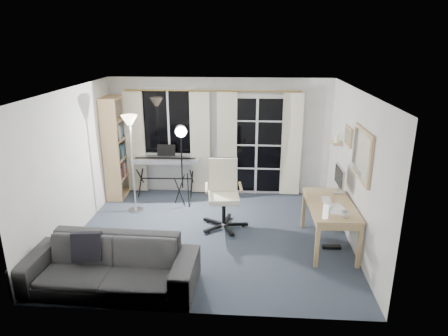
# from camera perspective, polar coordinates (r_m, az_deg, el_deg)

# --- Properties ---
(floor) EXTENTS (4.50, 4.00, 0.02)m
(floor) POSITION_cam_1_polar(r_m,az_deg,el_deg) (6.78, -1.84, -9.61)
(floor) COLOR #353E4D
(floor) RESTS_ON ground
(window) EXTENTS (1.20, 0.08, 1.40)m
(window) POSITION_cam_1_polar(r_m,az_deg,el_deg) (8.28, -7.89, 6.52)
(window) COLOR white
(window) RESTS_ON floor
(french_door) EXTENTS (1.32, 0.09, 2.11)m
(french_door) POSITION_cam_1_polar(r_m,az_deg,el_deg) (8.22, 4.66, 3.15)
(french_door) COLOR white
(french_door) RESTS_ON floor
(curtains) EXTENTS (3.60, 0.07, 2.13)m
(curtains) POSITION_cam_1_polar(r_m,az_deg,el_deg) (8.15, -1.59, 3.57)
(curtains) COLOR gold
(curtains) RESTS_ON floor
(bookshelf) EXTENTS (0.37, 0.97, 2.06)m
(bookshelf) POSITION_cam_1_polar(r_m,az_deg,el_deg) (8.44, -15.26, 2.63)
(bookshelf) COLOR tan
(bookshelf) RESTS_ON floor
(torchiere_lamp) EXTENTS (0.37, 0.37, 1.84)m
(torchiere_lamp) POSITION_cam_1_polar(r_m,az_deg,el_deg) (7.37, -13.22, 4.61)
(torchiere_lamp) COLOR #B2B2B7
(torchiere_lamp) RESTS_ON floor
(keyboard_piano) EXTENTS (1.39, 0.70, 1.00)m
(keyboard_piano) POSITION_cam_1_polar(r_m,az_deg,el_deg) (8.21, -8.32, 1.03)
(keyboard_piano) COLOR black
(keyboard_piano) RESTS_ON floor
(studio_light) EXTENTS (0.35, 0.35, 1.65)m
(studio_light) POSITION_cam_1_polar(r_m,az_deg,el_deg) (7.46, -6.15, 3.90)
(studio_light) COLOR black
(studio_light) RESTS_ON floor
(office_chair) EXTENTS (0.80, 0.81, 1.18)m
(office_chair) POSITION_cam_1_polar(r_m,az_deg,el_deg) (6.87, -0.09, -2.77)
(office_chair) COLOR black
(office_chair) RESTS_ON floor
(desk) EXTENTS (0.71, 1.36, 0.72)m
(desk) POSITION_cam_1_polar(r_m,az_deg,el_deg) (6.40, 14.97, -5.64)
(desk) COLOR tan
(desk) RESTS_ON floor
(monitor) EXTENTS (0.18, 0.52, 0.45)m
(monitor) POSITION_cam_1_polar(r_m,az_deg,el_deg) (6.72, 16.17, -1.27)
(monitor) COLOR silver
(monitor) RESTS_ON desk
(desk_clutter) EXTENTS (0.41, 0.82, 0.91)m
(desk_clutter) POSITION_cam_1_polar(r_m,az_deg,el_deg) (6.22, 14.77, -7.03)
(desk_clutter) COLOR white
(desk_clutter) RESTS_ON desk
(mug) EXTENTS (0.12, 0.10, 0.12)m
(mug) POSITION_cam_1_polar(r_m,az_deg,el_deg) (5.92, 16.92, -6.26)
(mug) COLOR silver
(mug) RESTS_ON desk
(wall_mirror) EXTENTS (0.04, 0.94, 0.74)m
(wall_mirror) POSITION_cam_1_polar(r_m,az_deg,el_deg) (6.06, 19.07, 1.84)
(wall_mirror) COLOR tan
(wall_mirror) RESTS_ON floor
(framed_print) EXTENTS (0.03, 0.42, 0.32)m
(framed_print) POSITION_cam_1_polar(r_m,az_deg,el_deg) (6.89, 17.32, 4.35)
(framed_print) COLOR tan
(framed_print) RESTS_ON floor
(wall_shelf) EXTENTS (0.16, 0.30, 0.18)m
(wall_shelf) POSITION_cam_1_polar(r_m,az_deg,el_deg) (7.39, 15.82, 3.86)
(wall_shelf) COLOR tan
(wall_shelf) RESTS_ON floor
(sofa) EXTENTS (2.29, 0.74, 0.89)m
(sofa) POSITION_cam_1_polar(r_m,az_deg,el_deg) (5.49, -16.24, -12.18)
(sofa) COLOR #2E2E30
(sofa) RESTS_ON floor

